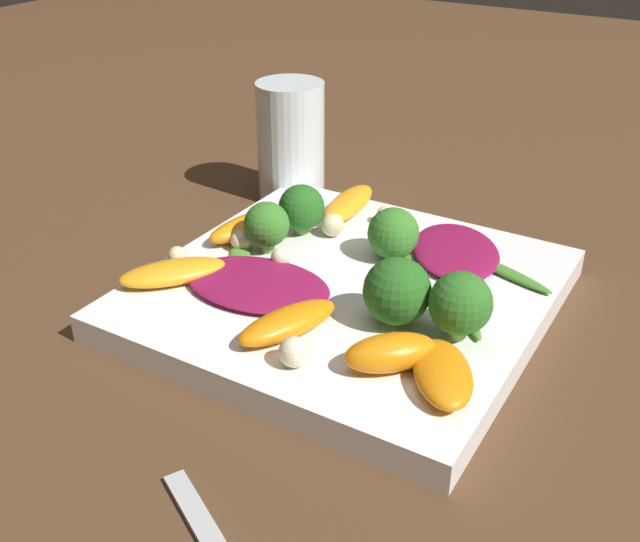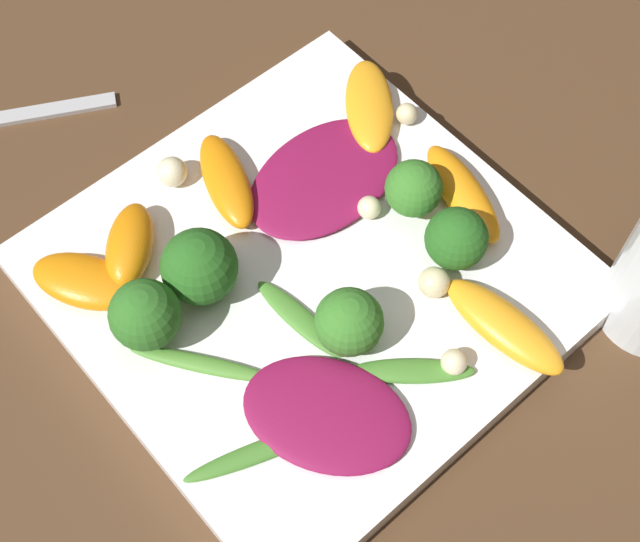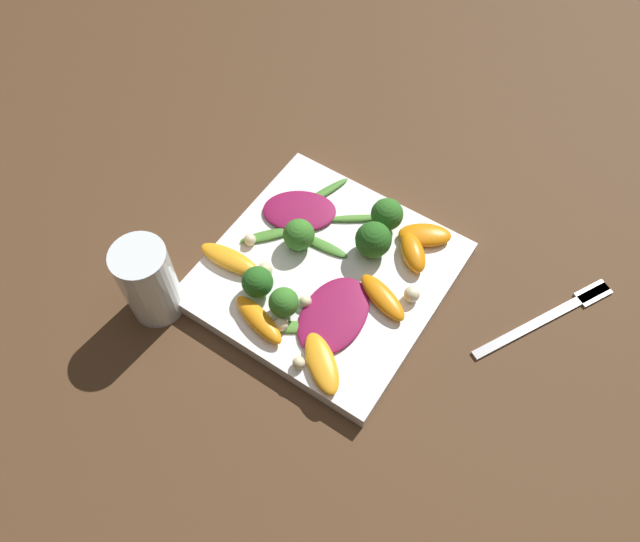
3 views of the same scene
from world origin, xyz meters
name	(u,v)px [view 1 (image 1 of 3)]	position (x,y,z in m)	size (l,w,h in m)	color
ground_plane	(347,305)	(0.00, 0.00, 0.00)	(2.40, 2.40, 0.00)	#4C331E
plate	(347,293)	(0.00, 0.00, 0.01)	(0.27, 0.27, 0.02)	white
drinking_glass	(291,141)	(0.15, 0.14, 0.05)	(0.06, 0.06, 0.11)	white
radicchio_leaf_0	(456,251)	(0.07, -0.05, 0.02)	(0.11, 0.10, 0.01)	maroon
radicchio_leaf_1	(257,284)	(-0.04, 0.05, 0.02)	(0.08, 0.11, 0.01)	maroon
orange_segment_0	(173,272)	(-0.06, 0.11, 0.03)	(0.08, 0.07, 0.01)	orange
orange_segment_1	(391,353)	(-0.08, -0.07, 0.03)	(0.06, 0.06, 0.02)	orange
orange_segment_2	(443,373)	(-0.08, -0.10, 0.03)	(0.07, 0.06, 0.02)	orange
orange_segment_3	(250,225)	(0.02, 0.10, 0.03)	(0.08, 0.04, 0.02)	orange
orange_segment_4	(348,204)	(0.10, 0.06, 0.03)	(0.08, 0.03, 0.02)	orange
orange_segment_5	(291,323)	(-0.08, 0.00, 0.03)	(0.08, 0.05, 0.02)	orange
broccoli_floret_0	(393,234)	(0.05, -0.01, 0.04)	(0.04, 0.04, 0.04)	#84AD5B
broccoli_floret_1	(460,304)	(-0.03, -0.09, 0.04)	(0.04, 0.04, 0.04)	#84AD5B
broccoli_floret_2	(267,225)	(0.01, 0.07, 0.04)	(0.03, 0.03, 0.04)	#7A9E51
broccoli_floret_3	(397,291)	(-0.03, -0.05, 0.04)	(0.04, 0.04, 0.05)	#7A9E51
broccoli_floret_4	(302,208)	(0.05, 0.07, 0.04)	(0.04, 0.04, 0.04)	#7A9E51
arugula_sprig_0	(404,232)	(0.09, 0.00, 0.02)	(0.06, 0.06, 0.01)	#47842D
arugula_sprig_1	(240,257)	(-0.01, 0.08, 0.02)	(0.08, 0.06, 0.01)	#518E33
arugula_sprig_2	(463,305)	(0.01, -0.08, 0.02)	(0.07, 0.06, 0.01)	#518E33
arugula_sprig_3	(393,274)	(0.02, -0.03, 0.02)	(0.07, 0.02, 0.00)	#47842D
arugula_sprig_4	(502,270)	(0.07, -0.09, 0.02)	(0.04, 0.08, 0.01)	#47842D
macadamia_nut_0	(385,215)	(0.10, 0.02, 0.03)	(0.01, 0.01, 0.01)	beige
macadamia_nut_1	(333,225)	(0.06, 0.04, 0.03)	(0.02, 0.02, 0.02)	beige
macadamia_nut_2	(281,257)	(-0.01, 0.05, 0.03)	(0.01, 0.01, 0.01)	beige
macadamia_nut_3	(294,352)	(-0.10, -0.02, 0.03)	(0.02, 0.02, 0.02)	beige
macadamia_nut_4	(177,256)	(-0.04, 0.12, 0.03)	(0.01, 0.01, 0.01)	beige
macadamia_nut_5	(244,239)	(0.00, 0.09, 0.03)	(0.02, 0.02, 0.02)	beige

